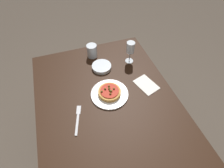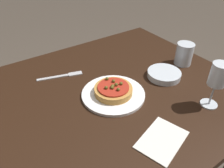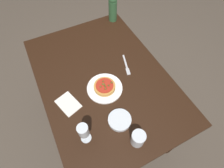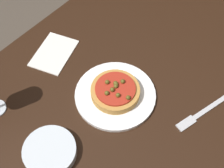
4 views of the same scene
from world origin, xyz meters
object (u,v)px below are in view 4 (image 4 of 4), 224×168
at_px(dining_table, 140,97).
at_px(pizza, 115,91).
at_px(fork, 200,114).
at_px(side_bowl, 50,151).
at_px(dinner_plate, 115,95).

bearing_deg(dining_table, pizza, -17.35).
distance_m(dining_table, fork, 0.23).
xyz_separation_m(dining_table, side_bowl, (0.36, -0.05, 0.11)).
relative_size(pizza, fork, 0.76).
height_order(pizza, side_bowl, pizza).
bearing_deg(dinner_plate, dining_table, 162.59).
height_order(dinner_plate, fork, dinner_plate).
xyz_separation_m(pizza, side_bowl, (0.26, -0.02, -0.01)).
bearing_deg(fork, dining_table, -70.43).
xyz_separation_m(dining_table, fork, (-0.01, 0.21, 0.10)).
relative_size(dinner_plate, fork, 1.27).
distance_m(dining_table, side_bowl, 0.38).
bearing_deg(fork, dinner_plate, -48.84).
xyz_separation_m(dinner_plate, fork, (-0.11, 0.24, -0.00)).
distance_m(dinner_plate, pizza, 0.02).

